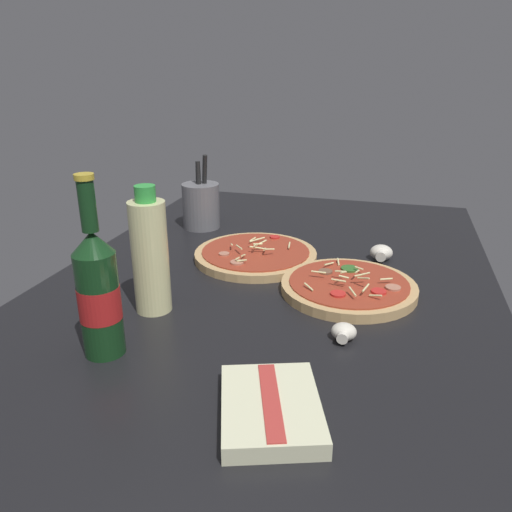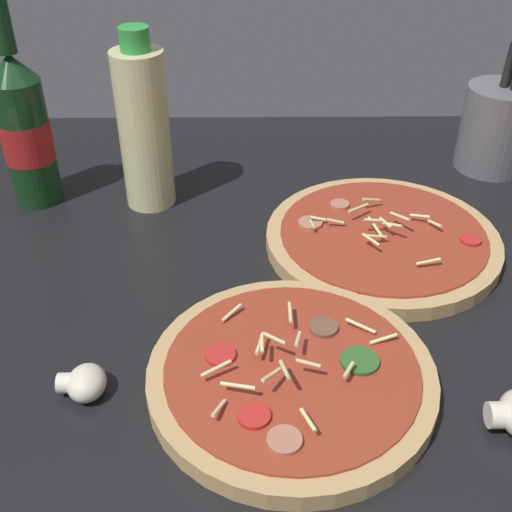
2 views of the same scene
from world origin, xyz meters
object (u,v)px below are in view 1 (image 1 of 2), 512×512
Objects in this scene: mushroom_right at (381,253)px; utensil_crock at (201,205)px; pizza_far at (256,255)px; dish_towel at (271,408)px; oil_bottle at (150,255)px; beer_bottle at (98,292)px; pizza_near at (349,287)px; mushroom_left at (344,332)px.

mushroom_right is 0.27× the size of utensil_crock.
dish_towel is (-51.84, -16.39, 0.19)cm from pizza_far.
utensil_crock is (48.03, 9.48, -4.27)cm from oil_bottle.
pizza_far is at bearing -15.06° from beer_bottle.
pizza_near is 47.54cm from beer_bottle.
oil_bottle is at bearing 132.88° from mushroom_right.
beer_bottle reaches higher than dish_towel.
pizza_near is 18.59cm from mushroom_left.
mushroom_right is (19.04, -5.40, 0.67)cm from pizza_near.
pizza_near is 38.40cm from oil_bottle.
pizza_near is 19.80cm from mushroom_right.
dish_towel is (-7.82, -28.24, -9.00)cm from beer_bottle.
dish_towel is (-70.98, -36.92, -5.03)cm from utensil_crock.
oil_bottle is at bearing -168.84° from utensil_crock.
utensil_crock reaches higher than dish_towel.
oil_bottle is (-28.89, 11.05, 9.49)cm from pizza_far.
utensil_crock reaches higher than pizza_near.
pizza_far is at bearing -132.99° from utensil_crock.
mushroom_left is (-18.56, -1.05, 0.34)cm from pizza_near.
pizza_far is (12.08, 22.16, -0.07)cm from pizza_near.
utensil_crock is (12.17, 48.09, 4.48)cm from mushroom_right.
pizza_near is 4.95× the size of mushroom_right.
beer_bottle is at bearing 176.97° from oil_bottle.
mushroom_right is (37.60, -4.35, 0.34)cm from mushroom_left.
pizza_near is 53.13cm from utensil_crock.
pizza_near is at bearing -46.80° from beer_bottle.
utensil_crock is at bearing 11.16° from oil_bottle.
oil_bottle reaches higher than pizza_near.
pizza_near is 1.15× the size of oil_bottle.
pizza_far is 1.41× the size of utensil_crock.
pizza_far is at bearing 17.55° from dish_towel.
mushroom_left reaches higher than dish_towel.
pizza_far is 46.50cm from beer_bottle.
oil_bottle is 5.33× the size of mushroom_left.
mushroom_right is (6.96, -27.56, 0.74)cm from pizza_far.
pizza_far reaches higher than mushroom_right.
utensil_crock is at bearing 53.83° from pizza_near.
beer_bottle is at bearing 164.94° from pizza_far.
pizza_near reaches higher than mushroom_right.
pizza_near is at bearing 164.17° from mushroom_right.
utensil_crock is (31.21, 42.69, 5.15)cm from pizza_near.
mushroom_left is 37.85cm from mushroom_right.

